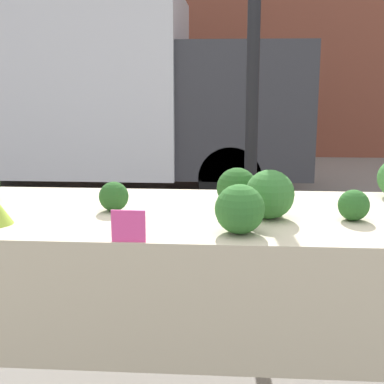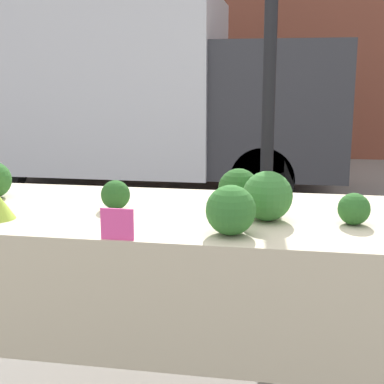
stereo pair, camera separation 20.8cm
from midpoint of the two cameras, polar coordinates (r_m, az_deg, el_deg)
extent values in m
cube|color=brown|center=(9.58, 2.65, 19.38)|extent=(16.00, 0.60, 5.10)
cylinder|color=black|center=(2.95, 4.46, 11.99)|extent=(0.07, 0.07, 2.63)
cube|color=silver|center=(6.58, -15.69, 11.09)|extent=(3.07, 1.99, 1.94)
cube|color=#333338|center=(6.21, 4.52, 8.95)|extent=(1.40, 1.83, 1.40)
cylinder|color=black|center=(5.49, 3.01, 1.58)|extent=(0.65, 0.22, 0.65)
cylinder|color=black|center=(7.07, 3.26, 3.91)|extent=(0.65, 0.22, 0.65)
cylinder|color=black|center=(7.69, -19.24, 3.92)|extent=(0.65, 0.22, 0.65)
cube|color=beige|center=(2.15, -2.76, -2.50)|extent=(2.23, 0.87, 0.03)
cube|color=beige|center=(1.83, -4.32, -12.98)|extent=(2.23, 0.01, 0.43)
sphere|color=#23511E|center=(2.19, 2.13, 0.40)|extent=(0.17, 0.17, 0.17)
sphere|color=#285B23|center=(2.06, 14.14, -1.40)|extent=(0.12, 0.12, 0.12)
sphere|color=#2D6628|center=(1.82, 1.88, -1.88)|extent=(0.17, 0.17, 0.17)
sphere|color=#23511E|center=(2.18, -11.06, -0.49)|extent=(0.12, 0.12, 0.12)
sphere|color=#336B2D|center=(2.03, 5.40, -0.28)|extent=(0.19, 0.19, 0.19)
cube|color=#EF4793|center=(1.76, -10.18, -3.65)|extent=(0.11, 0.01, 0.11)
camera|label=1|loc=(0.10, -92.79, -0.59)|focal=50.00mm
camera|label=2|loc=(0.10, 87.21, 0.59)|focal=50.00mm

